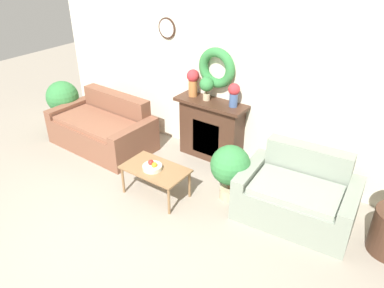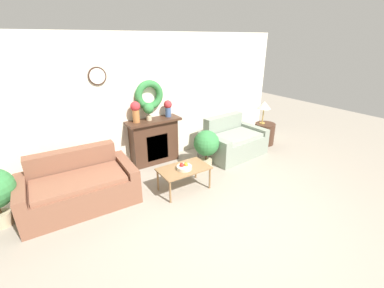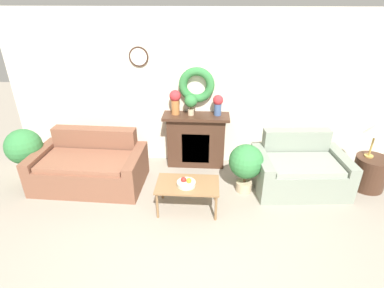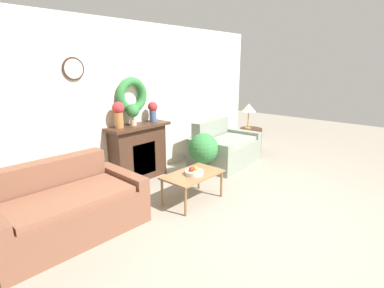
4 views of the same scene
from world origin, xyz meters
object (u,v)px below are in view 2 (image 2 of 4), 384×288
object	(u,v)px
fireplace	(154,141)
coffee_table	(184,170)
side_table_by_loveseat	(264,134)
potted_plant_on_mantel	(148,109)
couch_left	(79,187)
vase_on_mantel_left	(136,110)
fruit_bowl	(184,167)
potted_plant_floor_by_loveseat	(206,144)
table_lamp	(264,105)
vase_on_mantel_right	(168,107)
loveseat_right	(232,142)

from	to	relation	value
fireplace	coffee_table	size ratio (longest dim) A/B	1.28
side_table_by_loveseat	potted_plant_on_mantel	world-z (taller)	potted_plant_on_mantel
couch_left	vase_on_mantel_left	distance (m)	1.80
fireplace	coffee_table	xyz separation A→B (m)	(-0.05, -1.32, -0.11)
fruit_bowl	potted_plant_floor_by_loveseat	size ratio (longest dim) A/B	0.33
vase_on_mantel_left	potted_plant_floor_by_loveseat	world-z (taller)	vase_on_mantel_left
fruit_bowl	potted_plant_floor_by_loveseat	distance (m)	1.05
potted_plant_floor_by_loveseat	table_lamp	bearing A→B (deg)	7.86
couch_left	coffee_table	xyz separation A→B (m)	(1.66, -0.58, 0.08)
vase_on_mantel_right	potted_plant_on_mantel	xyz separation A→B (m)	(-0.46, -0.02, 0.03)
table_lamp	side_table_by_loveseat	bearing A→B (deg)	-38.66
fruit_bowl	vase_on_mantel_left	world-z (taller)	vase_on_mantel_left
vase_on_mantel_left	potted_plant_on_mantel	size ratio (longest dim) A/B	1.16
coffee_table	loveseat_right	bearing A→B (deg)	21.47
fireplace	table_lamp	xyz separation A→B (m)	(2.79, -0.53, 0.52)
fruit_bowl	vase_on_mantel_right	xyz separation A→B (m)	(0.44, 1.36, 0.72)
fireplace	coffee_table	world-z (taller)	fireplace
coffee_table	table_lamp	xyz separation A→B (m)	(2.84, 0.79, 0.63)
couch_left	vase_on_mantel_right	size ratio (longest dim) A/B	4.96
table_lamp	potted_plant_floor_by_loveseat	world-z (taller)	table_lamp
vase_on_mantel_right	coffee_table	bearing A→B (deg)	-107.73
side_table_by_loveseat	potted_plant_floor_by_loveseat	size ratio (longest dim) A/B	0.68
couch_left	potted_plant_on_mantel	distance (m)	2.00
fruit_bowl	table_lamp	bearing A→B (deg)	16.15
potted_plant_on_mantel	loveseat_right	bearing A→B (deg)	-18.76
potted_plant_floor_by_loveseat	loveseat_right	bearing A→B (deg)	11.17
fruit_bowl	couch_left	bearing A→B (deg)	159.33
coffee_table	table_lamp	world-z (taller)	table_lamp
coffee_table	table_lamp	size ratio (longest dim) A/B	1.57
fruit_bowl	potted_plant_on_mantel	size ratio (longest dim) A/B	0.73
fruit_bowl	table_lamp	xyz separation A→B (m)	(2.86, 0.83, 0.54)
potted_plant_floor_by_loveseat	coffee_table	bearing A→B (deg)	-149.35
side_table_by_loveseat	vase_on_mantel_left	size ratio (longest dim) A/B	1.28
vase_on_mantel_left	potted_plant_floor_by_loveseat	bearing A→B (deg)	-34.38
fireplace	table_lamp	size ratio (longest dim) A/B	2.02
fruit_bowl	potted_plant_floor_by_loveseat	bearing A→B (deg)	32.01
fruit_bowl	vase_on_mantel_right	world-z (taller)	vase_on_mantel_right
fireplace	potted_plant_on_mantel	size ratio (longest dim) A/B	3.15
loveseat_right	vase_on_mantel_left	bearing A→B (deg)	158.16
couch_left	fruit_bowl	xyz separation A→B (m)	(1.65, -0.62, 0.17)
vase_on_mantel_left	potted_plant_floor_by_loveseat	xyz separation A→B (m)	(1.18, -0.81, -0.73)
couch_left	fruit_bowl	bearing A→B (deg)	-19.11
table_lamp	potted_plant_on_mantel	xyz separation A→B (m)	(-2.88, 0.52, 0.21)
fireplace	potted_plant_on_mantel	world-z (taller)	potted_plant_on_mantel
coffee_table	vase_on_mantel_right	bearing A→B (deg)	72.27
loveseat_right	table_lamp	bearing A→B (deg)	0.20
couch_left	loveseat_right	world-z (taller)	loveseat_right
loveseat_right	side_table_by_loveseat	world-z (taller)	loveseat_right
potted_plant_floor_by_loveseat	vase_on_mantel_left	bearing A→B (deg)	145.62
fruit_bowl	potted_plant_on_mantel	distance (m)	1.54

